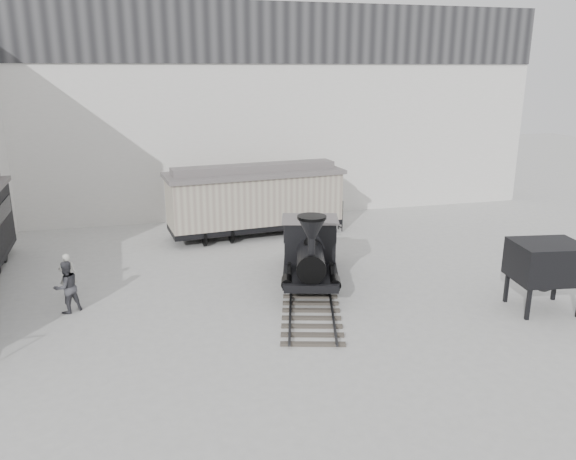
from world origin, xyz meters
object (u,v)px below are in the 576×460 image
object	(u,v)px
coal_hopper	(546,266)
boxcar	(255,198)
visitor_a	(68,275)
visitor_b	(67,287)
locomotive	(310,255)

from	to	relation	value
coal_hopper	boxcar	bearing A→B (deg)	132.86
boxcar	visitor_a	distance (m)	9.89
visitor_b	locomotive	bearing A→B (deg)	148.93
boxcar	visitor_b	xyz separation A→B (m)	(-7.73, -7.29, -0.92)
locomotive	boxcar	world-z (taller)	boxcar
visitor_a	visitor_b	bearing A→B (deg)	95.33
boxcar	coal_hopper	bearing A→B (deg)	-61.70
boxcar	coal_hopper	xyz separation A→B (m)	(7.55, -10.99, -0.29)
visitor_a	coal_hopper	bearing A→B (deg)	162.09
coal_hopper	locomotive	bearing A→B (deg)	157.58
locomotive	visitor_a	world-z (taller)	locomotive
boxcar	visitor_a	size ratio (longest dim) A/B	5.40
boxcar	visitor_b	size ratio (longest dim) A/B	4.89
visitor_a	visitor_b	distance (m)	1.38
visitor_b	coal_hopper	world-z (taller)	coal_hopper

